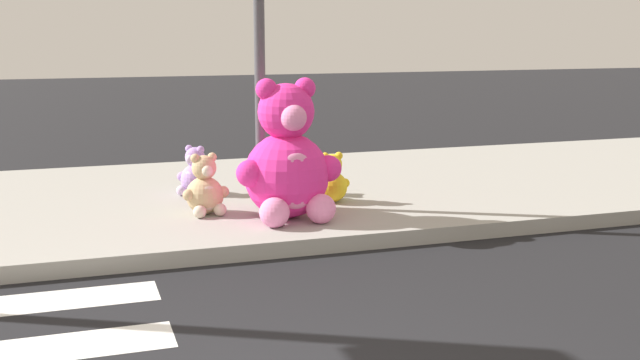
# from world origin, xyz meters

# --- Properties ---
(sidewalk) EXTENTS (28.00, 4.40, 0.15)m
(sidewalk) POSITION_xyz_m (0.00, 5.20, 0.07)
(sidewalk) COLOR #9E9B93
(sidewalk) RESTS_ON ground_plane
(sign_pole) EXTENTS (0.56, 0.11, 3.20)m
(sign_pole) POSITION_xyz_m (1.00, 4.40, 1.85)
(sign_pole) COLOR #4C4C51
(sign_pole) RESTS_ON sidewalk
(plush_pink_large) EXTENTS (1.05, 0.92, 1.36)m
(plush_pink_large) POSITION_xyz_m (1.12, 3.81, 0.69)
(plush_pink_large) COLOR #F22D93
(plush_pink_large) RESTS_ON sidewalk
(plush_tan) EXTENTS (0.47, 0.42, 0.61)m
(plush_tan) POSITION_xyz_m (0.38, 4.22, 0.39)
(plush_tan) COLOR tan
(plush_tan) RESTS_ON sidewalk
(plush_lavender) EXTENTS (0.39, 0.39, 0.55)m
(plush_lavender) POSITION_xyz_m (0.43, 5.18, 0.37)
(plush_lavender) COLOR #B28CD8
(plush_lavender) RESTS_ON sidewalk
(plush_brown) EXTENTS (0.40, 0.39, 0.55)m
(plush_brown) POSITION_xyz_m (1.45, 4.90, 0.37)
(plush_brown) COLOR olive
(plush_brown) RESTS_ON sidewalk
(plush_yellow) EXTENTS (0.41, 0.37, 0.54)m
(plush_yellow) POSITION_xyz_m (1.75, 4.36, 0.36)
(plush_yellow) COLOR yellow
(plush_yellow) RESTS_ON sidewalk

